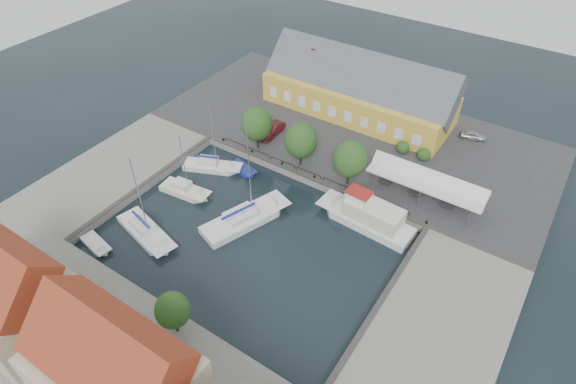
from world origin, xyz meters
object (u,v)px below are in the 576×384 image
(trawler, at_px, (368,218))
(launch_nw, at_px, (243,169))
(car_silver, at_px, (473,135))
(center_sailboat, at_px, (244,220))
(west_boat_a, at_px, (211,167))
(tent_canopy, at_px, (427,182))
(west_boat_d, at_px, (146,232))
(launch_sw, at_px, (96,245))
(warehouse, at_px, (356,89))
(west_boat_b, at_px, (185,191))
(car_red, at_px, (272,130))

(trawler, distance_m, launch_nw, 18.60)
(car_silver, bearing_deg, center_sailboat, 134.72)
(trawler, height_order, launch_nw, trawler)
(west_boat_a, bearing_deg, trawler, 5.29)
(center_sailboat, bearing_deg, west_boat_a, 150.17)
(center_sailboat, bearing_deg, launch_nw, 128.91)
(tent_canopy, distance_m, west_boat_d, 33.24)
(tent_canopy, distance_m, launch_sw, 38.68)
(warehouse, height_order, west_boat_d, west_boat_d)
(car_silver, xyz_separation_m, west_boat_b, (-26.85, -30.43, -1.34))
(west_boat_b, bearing_deg, west_boat_d, -80.49)
(center_sailboat, distance_m, west_boat_a, 11.44)
(center_sailboat, distance_m, west_boat_b, 9.52)
(launch_sw, bearing_deg, west_boat_a, 84.80)
(warehouse, height_order, center_sailboat, center_sailboat)
(center_sailboat, xyz_separation_m, west_boat_d, (-8.21, -7.80, -0.09))
(tent_canopy, distance_m, launch_nw, 23.77)
(car_red, distance_m, center_sailboat, 17.08)
(car_silver, relative_size, car_red, 0.74)
(warehouse, xyz_separation_m, center_sailboat, (0.34, -28.30, -4.07))
(car_silver, bearing_deg, car_red, 105.96)
(warehouse, height_order, west_boat_b, warehouse)
(west_boat_b, height_order, launch_sw, west_boat_b)
(west_boat_b, distance_m, launch_sw, 12.42)
(launch_sw, bearing_deg, trawler, 39.93)
(car_silver, distance_m, center_sailboat, 35.08)
(launch_nw, bearing_deg, center_sailboat, -51.09)
(car_red, xyz_separation_m, center_sailboat, (6.89, -15.56, -1.42))
(west_boat_b, height_order, launch_nw, west_boat_b)
(trawler, distance_m, launch_sw, 31.11)
(center_sailboat, distance_m, launch_sw, 16.81)
(car_silver, relative_size, center_sailboat, 0.23)
(west_boat_b, bearing_deg, warehouse, 72.00)
(west_boat_a, height_order, west_boat_b, west_boat_a)
(tent_canopy, bearing_deg, car_silver, 86.16)
(car_silver, height_order, west_boat_a, west_boat_a)
(car_silver, bearing_deg, west_boat_b, 122.93)
(tent_canopy, bearing_deg, launch_sw, -136.21)
(west_boat_a, distance_m, west_boat_d, 13.60)
(west_boat_b, bearing_deg, center_sailboat, -0.25)
(warehouse, height_order, west_boat_a, warehouse)
(car_silver, height_order, launch_sw, car_silver)
(tent_canopy, height_order, launch_sw, tent_canopy)
(trawler, bearing_deg, west_boat_d, -142.83)
(car_silver, height_order, west_boat_b, west_boat_b)
(car_silver, bearing_deg, west_boat_d, 130.64)
(west_boat_a, bearing_deg, launch_nw, 29.86)
(warehouse, bearing_deg, car_red, -117.23)
(west_boat_d, bearing_deg, launch_nw, 82.95)
(west_boat_b, xyz_separation_m, launch_nw, (3.24, 7.74, -0.17))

